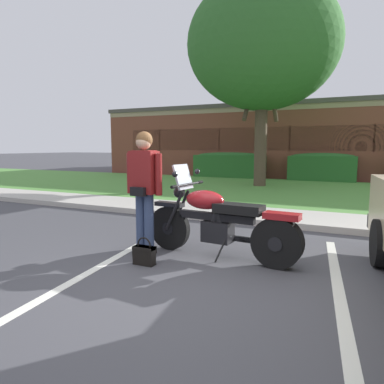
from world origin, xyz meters
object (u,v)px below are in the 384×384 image
shade_tree (263,45)px  hedge_center_left (322,167)px  brick_building (306,142)px  rider_person (144,184)px  handbag (144,254)px  motorcycle (225,223)px  hedge_left (229,165)px

shade_tree → hedge_center_left: shade_tree is taller
hedge_center_left → brick_building: 6.25m
rider_person → handbag: 0.97m
motorcycle → hedge_center_left: bearing=89.5°
shade_tree → hedge_center_left: bearing=59.1°
rider_person → shade_tree: bearing=94.5°
hedge_left → hedge_center_left: same height
motorcycle → handbag: size_ratio=6.23×
rider_person → motorcycle: bearing=14.7°
hedge_center_left → handbag: bearing=-94.4°
hedge_left → hedge_center_left: (4.20, 0.00, 0.00)m
handbag → hedge_left: (-3.25, 12.41, 0.51)m
hedge_center_left → brick_building: brick_building is taller
rider_person → brick_building: brick_building is taller
rider_person → hedge_left: rider_person is taller
shade_tree → hedge_left: (-2.32, 3.14, -4.43)m
handbag → brick_building: 18.45m
brick_building → shade_tree: bearing=-92.5°
motorcycle → shade_tree: bearing=101.6°
motorcycle → rider_person: rider_person is taller
hedge_left → brick_building: bearing=65.5°
handbag → shade_tree: size_ratio=0.05×
shade_tree → hedge_left: size_ratio=2.18×
handbag → hedge_center_left: bearing=85.6°
motorcycle → hedge_center_left: motorcycle is taller
handbag → shade_tree: 10.54m
hedge_left → handbag: bearing=-75.3°
handbag → brick_building: (-0.53, 18.36, 1.66)m
hedge_left → rider_person: bearing=-75.9°
motorcycle → hedge_center_left: 11.73m
handbag → hedge_left: size_ratio=0.11×
motorcycle → shade_tree: 9.90m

